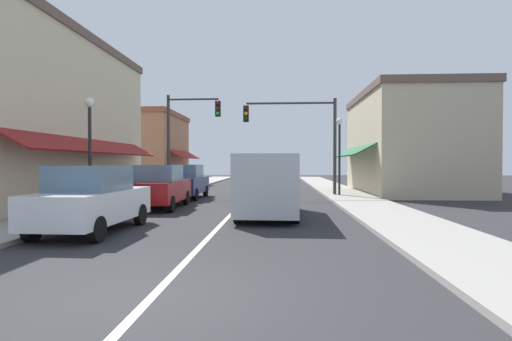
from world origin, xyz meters
name	(u,v)px	position (x,y,z in m)	size (l,w,h in m)	color
ground_plane	(250,195)	(0.00, 18.00, 0.00)	(80.00, 80.00, 0.00)	#28282B
sidewalk_left	(157,193)	(-5.50, 18.00, 0.06)	(2.60, 56.00, 0.12)	gray
sidewalk_right	(345,194)	(5.50, 18.00, 0.06)	(2.60, 56.00, 0.12)	gray
lane_center_stripe	(250,195)	(0.00, 18.00, 0.00)	(0.14, 52.00, 0.01)	silver
storefront_left_block	(21,118)	(-9.75, 12.00, 3.86)	(7.22, 14.20, 7.73)	beige
storefront_right_block	(408,143)	(9.69, 20.00, 3.11)	(7.10, 10.20, 6.21)	#BCAD8E
storefront_far_left	(144,149)	(-9.75, 28.00, 3.03)	(7.22, 8.20, 6.06)	#9E6B4C
parked_car_nearest_left	(92,199)	(-3.22, 5.12, 0.88)	(1.85, 4.13, 1.77)	silver
parked_car_second_left	(160,187)	(-3.13, 10.80, 0.88)	(1.86, 4.14, 1.77)	maroon
parked_car_third_left	(186,182)	(-3.14, 15.36, 0.88)	(1.79, 4.10, 1.77)	navy
van_in_lane	(269,183)	(1.37, 8.63, 1.15)	(2.07, 5.21, 2.12)	#B2B7BC
traffic_signal_mast_arm	(302,129)	(2.98, 17.10, 3.73)	(5.16, 0.50, 5.43)	#333333
traffic_signal_left_corner	(185,129)	(-3.78, 17.97, 3.85)	(3.21, 0.50, 5.85)	#333333
street_lamp_left_near	(90,134)	(-5.10, 8.86, 2.89)	(0.36, 0.36, 4.21)	black
street_lamp_right_mid	(340,143)	(4.98, 16.69, 2.93)	(0.36, 0.36, 4.29)	black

